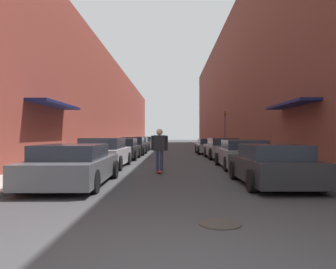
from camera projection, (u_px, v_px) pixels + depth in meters
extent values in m
plane|color=#38383A|center=(172.00, 151.00, 30.34)|extent=(147.85, 147.85, 0.00)
cube|color=#A3A099|center=(128.00, 148.00, 37.12)|extent=(1.80, 67.21, 0.12)
cube|color=#A3A099|center=(216.00, 148.00, 37.00)|extent=(1.80, 67.21, 0.12)
cube|color=brown|center=(103.00, 108.00, 37.17)|extent=(4.00, 67.21, 9.19)
cube|color=#141947|center=(55.00, 105.00, 15.29)|extent=(1.00, 4.80, 0.12)
cube|color=brown|center=(242.00, 86.00, 36.98)|extent=(4.00, 67.21, 13.99)
cube|color=#141947|center=(291.00, 104.00, 15.16)|extent=(1.00, 4.80, 0.12)
cube|color=#515459|center=(74.00, 169.00, 9.71)|extent=(2.07, 4.71, 0.62)
cube|color=#232833|center=(72.00, 152.00, 9.48)|extent=(1.77, 2.47, 0.41)
cylinder|color=black|center=(59.00, 169.00, 11.17)|extent=(0.18, 0.61, 0.61)
cylinder|color=black|center=(115.00, 170.00, 11.14)|extent=(0.18, 0.61, 0.61)
cylinder|color=black|center=(20.00, 181.00, 8.28)|extent=(0.18, 0.61, 0.61)
cylinder|color=black|center=(95.00, 182.00, 8.26)|extent=(0.18, 0.61, 0.61)
cube|color=#B7B7BC|center=(104.00, 156.00, 14.90)|extent=(1.90, 4.48, 0.70)
cube|color=#232833|center=(103.00, 143.00, 14.68)|extent=(1.66, 2.33, 0.48)
cylinder|color=black|center=(92.00, 158.00, 16.30)|extent=(0.18, 0.63, 0.63)
cylinder|color=black|center=(128.00, 158.00, 16.27)|extent=(0.18, 0.63, 0.63)
cylinder|color=black|center=(75.00, 163.00, 13.53)|extent=(0.18, 0.63, 0.63)
cylinder|color=black|center=(120.00, 163.00, 13.51)|extent=(0.18, 0.63, 0.63)
cube|color=#232326|center=(122.00, 151.00, 20.11)|extent=(1.94, 3.94, 0.62)
cube|color=#232833|center=(122.00, 142.00, 19.92)|extent=(1.69, 2.06, 0.46)
cylinder|color=black|center=(111.00, 152.00, 21.34)|extent=(0.18, 0.71, 0.71)
cylinder|color=black|center=(139.00, 152.00, 21.32)|extent=(0.18, 0.71, 0.71)
cylinder|color=black|center=(103.00, 155.00, 18.91)|extent=(0.18, 0.71, 0.71)
cylinder|color=black|center=(135.00, 155.00, 18.89)|extent=(0.18, 0.71, 0.71)
cube|color=#232326|center=(134.00, 148.00, 24.78)|extent=(1.75, 4.02, 0.63)
cube|color=#232833|center=(133.00, 140.00, 24.58)|extent=(1.53, 2.09, 0.51)
cylinder|color=black|center=(125.00, 149.00, 26.03)|extent=(0.18, 0.71, 0.71)
cylinder|color=black|center=(146.00, 149.00, 26.01)|extent=(0.18, 0.71, 0.71)
cylinder|color=black|center=(120.00, 151.00, 23.55)|extent=(0.18, 0.71, 0.71)
cylinder|color=black|center=(143.00, 151.00, 23.53)|extent=(0.18, 0.71, 0.71)
cube|color=#232326|center=(138.00, 146.00, 29.72)|extent=(1.76, 4.42, 0.66)
cube|color=#232833|center=(138.00, 140.00, 29.50)|extent=(1.54, 2.30, 0.43)
cylinder|color=black|center=(131.00, 147.00, 31.09)|extent=(0.18, 0.66, 0.66)
cylinder|color=black|center=(149.00, 147.00, 31.07)|extent=(0.18, 0.66, 0.66)
cylinder|color=black|center=(127.00, 148.00, 28.36)|extent=(0.18, 0.66, 0.66)
cylinder|color=black|center=(147.00, 148.00, 28.34)|extent=(0.18, 0.66, 0.66)
cube|color=silver|center=(144.00, 144.00, 35.09)|extent=(1.94, 4.48, 0.61)
cube|color=#232833|center=(144.00, 139.00, 34.87)|extent=(1.68, 2.34, 0.53)
cylinder|color=black|center=(137.00, 145.00, 36.48)|extent=(0.18, 0.66, 0.66)
cylinder|color=black|center=(153.00, 145.00, 36.46)|extent=(0.18, 0.66, 0.66)
cylinder|color=black|center=(134.00, 146.00, 33.72)|extent=(0.18, 0.66, 0.66)
cylinder|color=black|center=(152.00, 146.00, 33.70)|extent=(0.18, 0.66, 0.66)
cube|color=#232326|center=(271.00, 169.00, 9.64)|extent=(1.87, 4.10, 0.63)
cube|color=#232833|center=(274.00, 152.00, 9.43)|extent=(1.63, 2.14, 0.41)
cylinder|color=black|center=(233.00, 170.00, 10.91)|extent=(0.18, 0.60, 0.60)
cylinder|color=black|center=(287.00, 170.00, 10.89)|extent=(0.18, 0.60, 0.60)
cylinder|color=black|center=(252.00, 181.00, 8.39)|extent=(0.18, 0.60, 0.60)
cylinder|color=black|center=(321.00, 181.00, 8.36)|extent=(0.18, 0.60, 0.60)
cube|color=gray|center=(243.00, 157.00, 14.60)|extent=(2.04, 4.49, 0.69)
cube|color=#232833|center=(244.00, 145.00, 14.38)|extent=(1.75, 2.35, 0.41)
cylinder|color=black|center=(217.00, 159.00, 15.98)|extent=(0.18, 0.61, 0.61)
cylinder|color=black|center=(256.00, 159.00, 15.96)|extent=(0.18, 0.61, 0.61)
cylinder|color=black|center=(227.00, 164.00, 13.23)|extent=(0.18, 0.61, 0.61)
cylinder|color=black|center=(273.00, 164.00, 13.21)|extent=(0.18, 0.61, 0.61)
cube|color=gray|center=(222.00, 150.00, 20.60)|extent=(1.89, 4.49, 0.68)
cube|color=#232833|center=(223.00, 141.00, 20.38)|extent=(1.63, 2.35, 0.42)
cylinder|color=black|center=(206.00, 152.00, 21.99)|extent=(0.18, 0.70, 0.70)
cylinder|color=black|center=(232.00, 152.00, 21.97)|extent=(0.18, 0.70, 0.70)
cylinder|color=black|center=(211.00, 154.00, 19.23)|extent=(0.18, 0.70, 0.70)
cylinder|color=black|center=(240.00, 154.00, 19.21)|extent=(0.18, 0.70, 0.70)
cube|color=gray|center=(210.00, 148.00, 25.83)|extent=(2.01, 4.02, 0.59)
cube|color=#232833|center=(210.00, 141.00, 25.63)|extent=(1.74, 2.10, 0.42)
cylinder|color=black|center=(196.00, 149.00, 27.07)|extent=(0.18, 0.69, 0.69)
cylinder|color=black|center=(219.00, 149.00, 27.05)|extent=(0.18, 0.69, 0.69)
cylinder|color=black|center=(199.00, 150.00, 24.60)|extent=(0.18, 0.69, 0.69)
cylinder|color=black|center=(224.00, 150.00, 24.58)|extent=(0.18, 0.69, 0.69)
cube|color=#B2231E|center=(159.00, 171.00, 12.77)|extent=(0.20, 0.78, 0.02)
cylinder|color=beige|center=(158.00, 172.00, 13.02)|extent=(0.03, 0.06, 0.06)
cylinder|color=beige|center=(162.00, 172.00, 13.02)|extent=(0.03, 0.06, 0.06)
cylinder|color=beige|center=(157.00, 173.00, 12.52)|extent=(0.03, 0.06, 0.06)
cylinder|color=beige|center=(161.00, 173.00, 12.52)|extent=(0.03, 0.06, 0.06)
cylinder|color=#2D3351|center=(157.00, 161.00, 12.77)|extent=(0.12, 0.12, 0.79)
cylinder|color=#2D3351|center=(162.00, 161.00, 12.77)|extent=(0.12, 0.12, 0.79)
cube|color=#232328|center=(159.00, 143.00, 12.77)|extent=(0.47, 0.21, 0.61)
sphere|color=beige|center=(159.00, 132.00, 12.77)|extent=(0.25, 0.25, 0.25)
cylinder|color=#232328|center=(152.00, 143.00, 12.78)|extent=(0.09, 0.09, 0.57)
cylinder|color=#232328|center=(167.00, 143.00, 12.77)|extent=(0.09, 0.09, 0.57)
cylinder|color=#332D28|center=(220.00, 224.00, 5.41)|extent=(0.70, 0.70, 0.02)
cylinder|color=#2D2D2D|center=(225.00, 130.00, 32.35)|extent=(0.10, 0.10, 3.71)
cube|color=#332D0F|center=(225.00, 114.00, 32.35)|extent=(0.16, 0.16, 0.45)
sphere|color=red|center=(225.00, 112.00, 32.26)|extent=(0.11, 0.11, 0.11)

